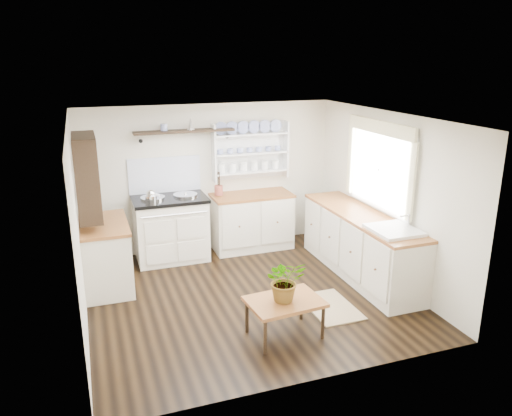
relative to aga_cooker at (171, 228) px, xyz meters
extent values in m
cube|color=black|center=(0.71, -1.57, -0.50)|extent=(4.00, 3.80, 0.01)
cube|color=silver|center=(0.71, 0.33, 0.65)|extent=(4.00, 0.02, 2.30)
cube|color=silver|center=(2.71, -1.57, 0.65)|extent=(0.02, 3.80, 2.30)
cube|color=silver|center=(-1.29, -1.57, 0.65)|extent=(0.02, 3.80, 2.30)
cube|color=white|center=(0.71, -1.57, 1.80)|extent=(4.00, 3.80, 0.01)
cube|color=white|center=(2.67, -1.42, 1.00)|extent=(0.04, 1.40, 1.00)
cube|color=white|center=(2.65, -1.42, 1.00)|extent=(0.02, 1.50, 1.10)
cube|color=#EDEDBE|center=(2.63, -1.42, 1.58)|extent=(0.04, 1.55, 0.18)
cube|color=white|center=(0.00, 0.00, -0.03)|extent=(1.05, 0.69, 0.93)
cube|color=black|center=(0.00, 0.00, 0.46)|extent=(1.09, 0.73, 0.05)
cylinder|color=silver|center=(-0.24, 0.00, 0.50)|extent=(0.36, 0.36, 0.03)
cylinder|color=silver|center=(0.24, 0.00, 0.50)|extent=(0.36, 0.36, 0.03)
cylinder|color=silver|center=(0.00, -0.38, 0.33)|extent=(0.95, 0.02, 0.02)
cube|color=beige|center=(1.31, 0.03, -0.06)|extent=(1.25, 0.60, 0.88)
cube|color=brown|center=(1.31, 0.03, 0.38)|extent=(1.27, 0.63, 0.04)
cube|color=beige|center=(2.41, -1.47, -0.06)|extent=(0.60, 2.40, 0.88)
cube|color=brown|center=(2.41, -1.47, 0.38)|extent=(0.62, 2.43, 0.04)
cube|color=white|center=(2.41, -2.22, 0.30)|extent=(0.55, 0.60, 0.28)
cylinder|color=silver|center=(2.61, -2.22, 0.50)|extent=(0.02, 0.02, 0.22)
cube|color=beige|center=(-0.99, -0.67, -0.06)|extent=(0.60, 1.10, 0.88)
cube|color=brown|center=(-0.99, -0.67, 0.38)|extent=(0.62, 1.13, 0.04)
cube|color=white|center=(1.36, 0.31, 1.05)|extent=(1.20, 0.03, 0.90)
cube|color=white|center=(1.36, 0.22, 1.05)|extent=(1.20, 0.22, 0.02)
cylinder|color=navy|center=(1.36, 0.23, 1.32)|extent=(0.20, 0.02, 0.20)
cube|color=black|center=(0.31, 0.20, 1.42)|extent=(1.50, 0.24, 0.04)
cone|color=black|center=(-0.34, 0.27, 1.31)|extent=(0.06, 0.20, 0.06)
cone|color=black|center=(0.96, 0.27, 1.31)|extent=(0.06, 0.20, 0.06)
cube|color=black|center=(-1.13, -0.67, 1.05)|extent=(0.28, 0.80, 1.05)
cylinder|color=#9A4638|center=(0.79, 0.11, 0.49)|extent=(0.13, 0.13, 0.15)
cube|color=brown|center=(0.78, -2.63, -0.08)|extent=(0.85, 0.64, 0.04)
cylinder|color=black|center=(0.45, -2.89, -0.30)|extent=(0.04, 0.04, 0.40)
cylinder|color=black|center=(0.41, -2.42, -0.30)|extent=(0.04, 0.04, 0.40)
cylinder|color=black|center=(1.15, -2.83, -0.30)|extent=(0.04, 0.04, 0.40)
cylinder|color=black|center=(1.11, -2.36, -0.30)|extent=(0.04, 0.04, 0.40)
imported|color=#3F7233|center=(0.78, -2.63, 0.18)|extent=(0.47, 0.42, 0.48)
cube|color=#83694C|center=(1.57, -2.22, -0.49)|extent=(0.55, 0.85, 0.02)
camera|label=1|loc=(-1.16, -7.16, 2.50)|focal=35.00mm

